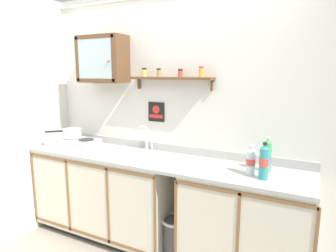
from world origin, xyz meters
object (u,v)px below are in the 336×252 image
bottle_water_clear_0 (251,161)px  bottle_soda_green_1 (267,156)px  trash_bin (176,238)px  warning_sign (156,112)px  hot_plate_stove (78,143)px  saucepan (72,133)px  sink (135,157)px  bottle_detergent_teal_2 (264,162)px  wall_cabinet (103,59)px

bottle_water_clear_0 → bottle_soda_green_1: 0.18m
trash_bin → bottle_soda_green_1: bearing=13.5°
warning_sign → hot_plate_stove: bearing=-161.2°
saucepan → warning_sign: warning_sign is taller
sink → bottle_detergent_teal_2: (1.27, -0.13, 0.17)m
saucepan → trash_bin: bearing=-3.8°
saucepan → bottle_water_clear_0: size_ratio=1.30×
hot_plate_stove → saucepan: saucepan is taller
hot_plate_stove → bottle_detergent_teal_2: bearing=-2.6°
bottle_detergent_teal_2 → wall_cabinet: bearing=171.7°
wall_cabinet → bottle_water_clear_0: bearing=-6.7°
sink → warning_sign: warning_sign is taller
wall_cabinet → warning_sign: size_ratio=2.61×
hot_plate_stove → trash_bin: bearing=-3.2°
bottle_soda_green_1 → trash_bin: (-0.75, -0.18, -0.86)m
wall_cabinet → trash_bin: 1.95m
trash_bin → bottle_detergent_teal_2: bearing=-1.7°
bottle_soda_green_1 → trash_bin: bearing=-166.5°
hot_plate_stove → bottle_water_clear_0: bottle_water_clear_0 is taller
sink → trash_bin: size_ratio=1.27×
sink → trash_bin: bearing=-12.0°
hot_plate_stove → trash_bin: hot_plate_stove is taller
bottle_water_clear_0 → wall_cabinet: size_ratio=0.47×
sink → warning_sign: 0.52m
sink → bottle_detergent_teal_2: bottle_detergent_teal_2 is taller
warning_sign → trash_bin: 1.25m
bottle_detergent_teal_2 → warning_sign: (-1.15, 0.38, 0.27)m
wall_cabinet → hot_plate_stove: bearing=-148.2°
bottle_water_clear_0 → bottle_detergent_teal_2: bearing=-28.8°
bottle_detergent_teal_2 → bottle_soda_green_1: bearing=91.5°
bottle_water_clear_0 → trash_bin: (-0.64, -0.04, -0.84)m
warning_sign → sink: bearing=-115.6°
bottle_soda_green_1 → wall_cabinet: bearing=178.3°
warning_sign → trash_bin: warning_sign is taller
hot_plate_stove → warning_sign: bearing=18.8°
bottle_detergent_teal_2 → warning_sign: 1.24m
saucepan → warning_sign: size_ratio=1.59×
bottle_water_clear_0 → trash_bin: bearing=-176.6°
sink → bottle_soda_green_1: bearing=3.1°
bottle_detergent_teal_2 → wall_cabinet: wall_cabinet is taller
wall_cabinet → warning_sign: (0.58, 0.12, -0.54)m
sink → warning_sign: size_ratio=2.63×
bottle_soda_green_1 → bottle_detergent_teal_2: bearing=-88.5°
bottle_water_clear_0 → bottle_detergent_teal_2: 0.13m
saucepan → bottle_soda_green_1: 2.09m
warning_sign → trash_bin: size_ratio=0.48×
bottle_water_clear_0 → bottle_soda_green_1: (0.10, 0.14, 0.02)m
hot_plate_stove → saucepan: bearing=169.5°
bottle_detergent_teal_2 → wall_cabinet: (-1.73, 0.25, 0.81)m
sink → saucepan: size_ratio=1.66×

